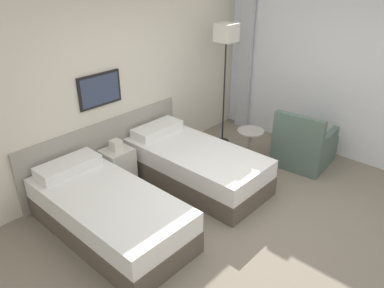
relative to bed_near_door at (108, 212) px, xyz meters
name	(u,v)px	position (x,y,z in m)	size (l,w,h in m)	color
ground_plane	(249,226)	(1.16, -1.16, -0.27)	(16.00, 16.00, 0.00)	slate
wall_headboard	(122,84)	(1.14, 1.06, 1.03)	(10.00, 0.10, 2.70)	beige
wall_window	(355,74)	(3.68, -1.20, 1.07)	(0.21, 4.69, 2.70)	white
bed_near_door	(108,212)	(0.00, 0.00, 0.00)	(0.96, 2.02, 0.65)	brown
bed_near_window	(195,164)	(1.49, 0.00, 0.00)	(0.96, 2.02, 0.65)	brown
nightstand	(118,165)	(0.74, 0.78, 0.00)	(0.40, 0.35, 0.66)	beige
floor_lamp	(226,40)	(2.77, 0.50, 1.47)	(0.29, 0.29, 1.99)	black
side_table	(250,141)	(2.45, -0.27, 0.11)	(0.40, 0.40, 0.56)	gray
armchair	(303,147)	(3.00, -0.88, 0.01)	(0.88, 0.81, 0.89)	#4C6056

